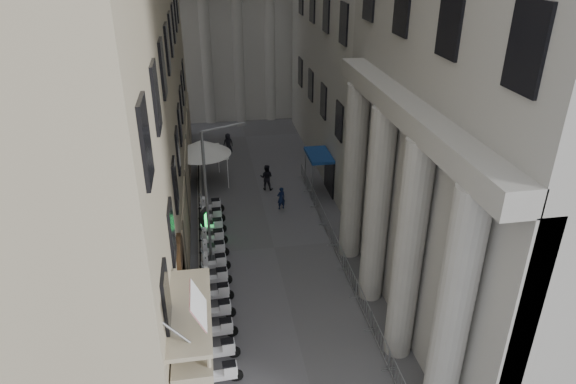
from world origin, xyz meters
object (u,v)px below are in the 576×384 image
info_kiosk (205,222)px  pedestrian_a (281,198)px  street_lamp (211,186)px  pedestrian_b (266,177)px  security_tent (206,148)px

info_kiosk → pedestrian_a: info_kiosk is taller
street_lamp → pedestrian_a: size_ratio=4.95×
info_kiosk → pedestrian_b: pedestrian_b is taller
street_lamp → security_tent: bearing=66.5°
security_tent → pedestrian_b: (4.15, -1.56, -1.91)m
security_tent → pedestrian_a: (4.75, -4.69, -2.07)m
street_lamp → pedestrian_b: (4.01, 8.62, -3.71)m
street_lamp → pedestrian_a: bearing=25.8°
security_tent → street_lamp: 10.34m
pedestrian_b → info_kiosk: bearing=70.0°
street_lamp → pedestrian_b: 10.20m
info_kiosk → pedestrian_b: 7.25m
info_kiosk → pedestrian_a: 5.72m
street_lamp → pedestrian_b: size_ratio=4.10×
security_tent → info_kiosk: bearing=-92.9°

